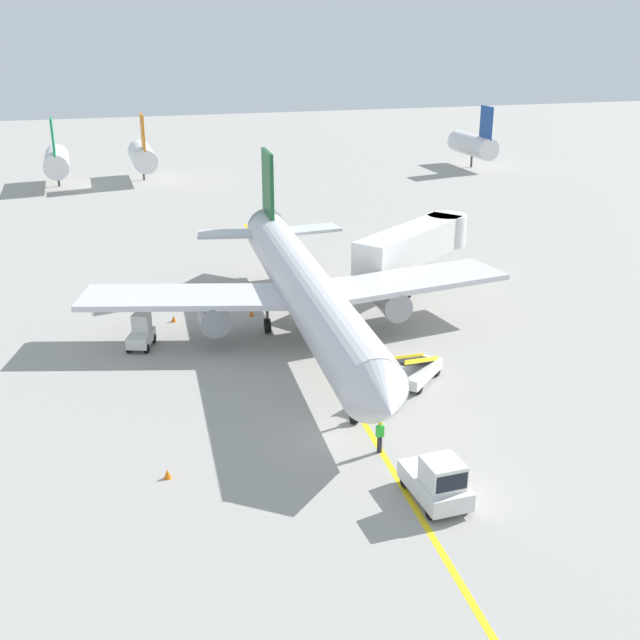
{
  "coord_description": "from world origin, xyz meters",
  "views": [
    {
      "loc": [
        -10.98,
        -32.34,
        19.09
      ],
      "look_at": [
        1.88,
        9.65,
        2.5
      ],
      "focal_mm": 43.92,
      "sensor_mm": 36.0,
      "label": 1
    }
  ],
  "objects_px": {
    "airliner": "(304,288)",
    "safety_cone_wingtip_right": "(307,330)",
    "ground_crew_marshaller": "(380,435)",
    "safety_cone_wingtip_left": "(174,319)",
    "safety_cone_nose_right": "(252,313)",
    "pushback_tug": "(437,481)",
    "jet_bridge": "(419,242)",
    "safety_cone_nose_left": "(168,474)",
    "baggage_tug_near_wing": "(141,333)",
    "belt_loader_forward_hold": "(417,370)"
  },
  "relations": [
    {
      "from": "safety_cone_wingtip_right",
      "to": "safety_cone_nose_right",
      "type": "bearing_deg",
      "value": 123.42
    },
    {
      "from": "jet_bridge",
      "to": "safety_cone_wingtip_left",
      "type": "xyz_separation_m",
      "value": [
        -19.22,
        -2.46,
        -3.32
      ]
    },
    {
      "from": "safety_cone_nose_right",
      "to": "safety_cone_wingtip_right",
      "type": "relative_size",
      "value": 1.0
    },
    {
      "from": "airliner",
      "to": "safety_cone_wingtip_right",
      "type": "relative_size",
      "value": 80.31
    },
    {
      "from": "pushback_tug",
      "to": "safety_cone_nose_right",
      "type": "distance_m",
      "value": 24.78
    },
    {
      "from": "safety_cone_nose_right",
      "to": "safety_cone_wingtip_left",
      "type": "distance_m",
      "value": 5.37
    },
    {
      "from": "jet_bridge",
      "to": "safety_cone_wingtip_right",
      "type": "bearing_deg",
      "value": -146.84
    },
    {
      "from": "belt_loader_forward_hold",
      "to": "ground_crew_marshaller",
      "type": "distance_m",
      "value": 8.18
    },
    {
      "from": "safety_cone_nose_right",
      "to": "safety_cone_wingtip_right",
      "type": "bearing_deg",
      "value": -56.58
    },
    {
      "from": "safety_cone_nose_left",
      "to": "safety_cone_wingtip_right",
      "type": "relative_size",
      "value": 1.0
    },
    {
      "from": "jet_bridge",
      "to": "safety_cone_nose_right",
      "type": "bearing_deg",
      "value": -168.04
    },
    {
      "from": "airliner",
      "to": "pushback_tug",
      "type": "xyz_separation_m",
      "value": [
        0.22,
        -19.69,
        -2.42
      ]
    },
    {
      "from": "belt_loader_forward_hold",
      "to": "safety_cone_wingtip_right",
      "type": "xyz_separation_m",
      "value": [
        -3.84,
        9.16,
        -0.56
      ]
    },
    {
      "from": "pushback_tug",
      "to": "safety_cone_nose_right",
      "type": "bearing_deg",
      "value": 96.2
    },
    {
      "from": "safety_cone_wingtip_left",
      "to": "jet_bridge",
      "type": "bearing_deg",
      "value": 7.28
    },
    {
      "from": "safety_cone_nose_left",
      "to": "pushback_tug",
      "type": "bearing_deg",
      "value": -25.83
    },
    {
      "from": "safety_cone_nose_right",
      "to": "airliner",
      "type": "bearing_deg",
      "value": -63.58
    },
    {
      "from": "airliner",
      "to": "baggage_tug_near_wing",
      "type": "relative_size",
      "value": 13.08
    },
    {
      "from": "jet_bridge",
      "to": "safety_cone_wingtip_left",
      "type": "height_order",
      "value": "jet_bridge"
    },
    {
      "from": "ground_crew_marshaller",
      "to": "pushback_tug",
      "type": "bearing_deg",
      "value": -79.73
    },
    {
      "from": "jet_bridge",
      "to": "safety_cone_nose_right",
      "type": "xyz_separation_m",
      "value": [
        -13.87,
        -2.94,
        -3.32
      ]
    },
    {
      "from": "airliner",
      "to": "baggage_tug_near_wing",
      "type": "height_order",
      "value": "airliner"
    },
    {
      "from": "belt_loader_forward_hold",
      "to": "ground_crew_marshaller",
      "type": "height_order",
      "value": "belt_loader_forward_hold"
    },
    {
      "from": "safety_cone_nose_right",
      "to": "safety_cone_wingtip_left",
      "type": "relative_size",
      "value": 1.0
    },
    {
      "from": "ground_crew_marshaller",
      "to": "safety_cone_wingtip_left",
      "type": "distance_m",
      "value": 21.75
    },
    {
      "from": "pushback_tug",
      "to": "baggage_tug_near_wing",
      "type": "relative_size",
      "value": 1.35
    },
    {
      "from": "jet_bridge",
      "to": "safety_cone_nose_left",
      "type": "relative_size",
      "value": 26.82
    },
    {
      "from": "jet_bridge",
      "to": "safety_cone_nose_right",
      "type": "relative_size",
      "value": 26.82
    },
    {
      "from": "jet_bridge",
      "to": "pushback_tug",
      "type": "xyz_separation_m",
      "value": [
        -11.2,
        -27.56,
        -2.55
      ]
    },
    {
      "from": "baggage_tug_near_wing",
      "to": "ground_crew_marshaller",
      "type": "bearing_deg",
      "value": -59.82
    },
    {
      "from": "baggage_tug_near_wing",
      "to": "ground_crew_marshaller",
      "type": "xyz_separation_m",
      "value": [
        9.66,
        -16.62,
        -0.02
      ]
    },
    {
      "from": "airliner",
      "to": "ground_crew_marshaller",
      "type": "relative_size",
      "value": 20.79
    },
    {
      "from": "ground_crew_marshaller",
      "to": "safety_cone_wingtip_right",
      "type": "distance_m",
      "value": 15.8
    },
    {
      "from": "safety_cone_wingtip_right",
      "to": "safety_cone_nose_left",
      "type": "bearing_deg",
      "value": -125.83
    },
    {
      "from": "pushback_tug",
      "to": "safety_cone_wingtip_right",
      "type": "distance_m",
      "value": 20.36
    },
    {
      "from": "jet_bridge",
      "to": "safety_cone_wingtip_left",
      "type": "distance_m",
      "value": 19.66
    },
    {
      "from": "airliner",
      "to": "safety_cone_wingtip_right",
      "type": "height_order",
      "value": "airliner"
    },
    {
      "from": "baggage_tug_near_wing",
      "to": "safety_cone_nose_right",
      "type": "xyz_separation_m",
      "value": [
        7.82,
        3.42,
        -0.71
      ]
    },
    {
      "from": "baggage_tug_near_wing",
      "to": "safety_cone_nose_right",
      "type": "distance_m",
      "value": 8.56
    },
    {
      "from": "airliner",
      "to": "jet_bridge",
      "type": "relative_size",
      "value": 2.99
    },
    {
      "from": "ground_crew_marshaller",
      "to": "safety_cone_wingtip_right",
      "type": "height_order",
      "value": "ground_crew_marshaller"
    },
    {
      "from": "ground_crew_marshaller",
      "to": "safety_cone_nose_left",
      "type": "distance_m",
      "value": 9.98
    },
    {
      "from": "pushback_tug",
      "to": "safety_cone_nose_left",
      "type": "xyz_separation_m",
      "value": [
        -10.77,
        5.21,
        -0.77
      ]
    },
    {
      "from": "airliner",
      "to": "belt_loader_forward_hold",
      "type": "height_order",
      "value": "airliner"
    },
    {
      "from": "belt_loader_forward_hold",
      "to": "safety_cone_wingtip_left",
      "type": "relative_size",
      "value": 10.19
    },
    {
      "from": "pushback_tug",
      "to": "safety_cone_wingtip_left",
      "type": "height_order",
      "value": "pushback_tug"
    },
    {
      "from": "safety_cone_wingtip_right",
      "to": "baggage_tug_near_wing",
      "type": "bearing_deg",
      "value": 175.36
    },
    {
      "from": "jet_bridge",
      "to": "safety_cone_nose_left",
      "type": "distance_m",
      "value": 31.52
    },
    {
      "from": "airliner",
      "to": "safety_cone_wingtip_left",
      "type": "relative_size",
      "value": 80.31
    },
    {
      "from": "airliner",
      "to": "safety_cone_wingtip_left",
      "type": "xyz_separation_m",
      "value": [
        -7.8,
        5.42,
        -3.2
      ]
    }
  ]
}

